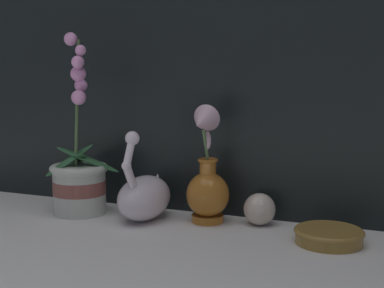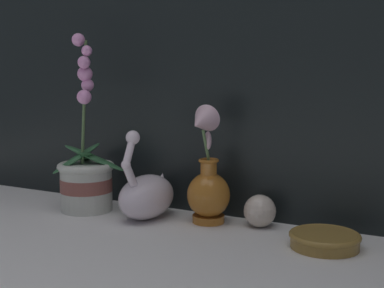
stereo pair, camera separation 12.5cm
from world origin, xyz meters
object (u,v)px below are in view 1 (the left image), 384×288
object	(u,v)px
swan_figurine	(145,195)
blue_vase	(207,183)
orchid_potted_plant	(79,177)
glass_sphere	(260,209)
amber_dish	(329,235)

from	to	relation	value
swan_figurine	blue_vase	distance (m)	0.16
orchid_potted_plant	glass_sphere	size ratio (longest dim) A/B	5.99
glass_sphere	blue_vase	bearing A→B (deg)	-166.86
blue_vase	amber_dish	world-z (taller)	blue_vase
orchid_potted_plant	amber_dish	world-z (taller)	orchid_potted_plant
blue_vase	glass_sphere	size ratio (longest dim) A/B	3.73
blue_vase	glass_sphere	xyz separation A→B (m)	(0.12, 0.03, -0.06)
orchid_potted_plant	amber_dish	size ratio (longest dim) A/B	3.11
amber_dish	orchid_potted_plant	bearing A→B (deg)	178.85
blue_vase	swan_figurine	bearing A→B (deg)	-169.55
swan_figurine	amber_dish	world-z (taller)	swan_figurine
swan_figurine	glass_sphere	size ratio (longest dim) A/B	2.94
orchid_potted_plant	glass_sphere	world-z (taller)	orchid_potted_plant
amber_dish	blue_vase	bearing A→B (deg)	170.16
swan_figurine	orchid_potted_plant	bearing A→B (deg)	-176.68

